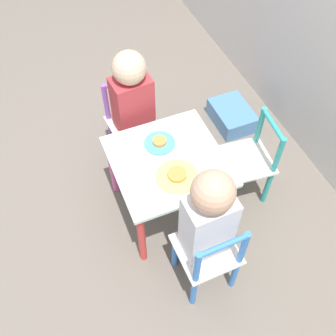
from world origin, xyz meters
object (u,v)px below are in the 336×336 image
(chair_blue, at_px, (208,256))
(child_right, at_px, (206,220))
(plate_right, at_px, (177,176))
(plate_left, at_px, (160,143))
(child_left, at_px, (134,104))
(kids_table, at_px, (168,169))
(chair_teal, at_px, (249,161))
(chair_purple, at_px, (132,124))
(storage_bin, at_px, (232,116))

(chair_blue, xyz_separation_m, child_right, (-0.06, -0.00, 0.22))
(plate_right, relative_size, plate_left, 1.29)
(child_left, height_order, plate_right, child_left)
(kids_table, distance_m, plate_right, 0.13)
(chair_teal, distance_m, child_right, 0.60)
(chair_blue, bearing_deg, chair_purple, -88.16)
(kids_table, distance_m, chair_purple, 0.46)
(child_right, bearing_deg, kids_table, -90.00)
(chair_teal, distance_m, plate_left, 0.51)
(chair_teal, distance_m, storage_bin, 0.57)
(plate_left, bearing_deg, kids_table, -0.00)
(chair_blue, xyz_separation_m, plate_left, (-0.56, -0.01, 0.18))
(plate_right, distance_m, storage_bin, 0.93)
(chair_blue, relative_size, child_right, 0.66)
(chair_blue, bearing_deg, plate_left, -90.26)
(plate_right, xyz_separation_m, plate_left, (-0.22, 0.00, 0.00))
(kids_table, distance_m, chair_teal, 0.46)
(child_right, relative_size, plate_right, 4.03)
(chair_blue, relative_size, plate_left, 3.42)
(kids_table, height_order, plate_left, plate_left)
(chair_teal, bearing_deg, storage_bin, 164.90)
(chair_teal, bearing_deg, kids_table, -90.00)
(kids_table, relative_size, storage_bin, 1.74)
(child_right, bearing_deg, chair_blue, 90.00)
(storage_bin, bearing_deg, child_left, -84.33)
(child_right, height_order, child_left, child_right)
(chair_purple, height_order, plate_right, chair_purple)
(plate_right, height_order, plate_left, same)
(chair_purple, distance_m, child_left, 0.22)
(kids_table, relative_size, chair_blue, 1.00)
(kids_table, distance_m, plate_left, 0.13)
(chair_purple, relative_size, chair_teal, 1.00)
(chair_purple, relative_size, child_right, 0.66)
(plate_right, bearing_deg, storage_bin, 131.37)
(child_left, distance_m, plate_left, 0.28)
(chair_blue, height_order, plate_left, chair_blue)
(chair_teal, relative_size, child_right, 0.66)
(chair_blue, bearing_deg, chair_teal, -138.65)
(plate_right, bearing_deg, child_left, -176.08)
(storage_bin, bearing_deg, chair_purple, -89.38)
(plate_right, bearing_deg, child_right, 1.83)
(child_left, xyz_separation_m, plate_right, (0.50, 0.03, -0.03))
(kids_table, xyz_separation_m, chair_teal, (0.05, 0.45, -0.10))
(chair_blue, bearing_deg, child_right, -90.00)
(chair_blue, bearing_deg, plate_right, -89.58)
(child_left, bearing_deg, plate_right, -91.09)
(chair_purple, bearing_deg, plate_left, -88.40)
(child_left, xyz_separation_m, storage_bin, (-0.07, 0.67, -0.41))
(chair_teal, bearing_deg, plate_left, -103.22)
(chair_blue, relative_size, storage_bin, 1.73)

